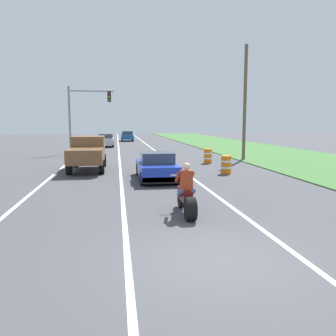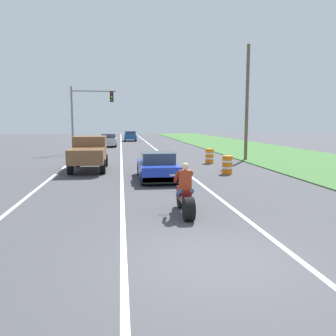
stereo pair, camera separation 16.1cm
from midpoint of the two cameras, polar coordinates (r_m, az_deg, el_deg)
The scene contains 14 objects.
ground_plane at distance 7.46m, azimuth 7.22°, elevation -14.82°, with size 160.00×160.00×0.00m, color #424247.
lane_stripe_left_solid at distance 27.02m, azimuth -15.77°, elevation 1.22°, with size 0.14×120.00×0.01m, color white.
lane_stripe_right_solid at distance 27.04m, azimuth -0.46°, elevation 1.51°, with size 0.14×120.00×0.01m, color white.
lane_stripe_centre_dashed at distance 26.79m, azimuth -8.11°, elevation 1.38°, with size 0.14×120.00×0.01m, color white.
grass_verge_right at distance 30.14m, azimuth 18.97°, elevation 1.77°, with size 10.00×120.00×0.06m, color #3D6B33.
motorcycle_with_rider at distance 10.63m, azimuth 2.58°, elevation -4.64°, with size 0.70×2.21×1.62m.
sports_car_blue at distance 17.27m, azimuth -2.12°, elevation 0.19°, with size 1.84×4.30×1.37m.
pickup_truck_left_lane_brown at distance 21.09m, azimuth -13.24°, elevation 2.62°, with size 2.02×4.80×1.98m.
traffic_light_mast_near at distance 32.60m, azimuth -13.86°, elevation 9.27°, with size 4.03×0.34×6.00m.
utility_pole_roadside at distance 26.73m, azimuth 12.29°, elevation 10.30°, with size 0.24×0.24×8.42m, color brown.
construction_barrel_nearest at distance 19.44m, azimuth 9.25°, elevation 0.54°, with size 0.58×0.58×1.00m.
construction_barrel_mid at distance 24.26m, azimuth 6.33°, elevation 1.96°, with size 0.58×0.58×1.00m.
distant_car_far_ahead at distance 41.14m, azimuth -10.22°, elevation 4.52°, with size 1.80×4.00×1.50m.
distant_car_further_ahead at distance 53.22m, azimuth -6.76°, elevation 5.24°, with size 1.80×4.00×1.50m.
Camera 1 is at (-1.97, -6.63, 2.83)m, focal length 37.27 mm.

